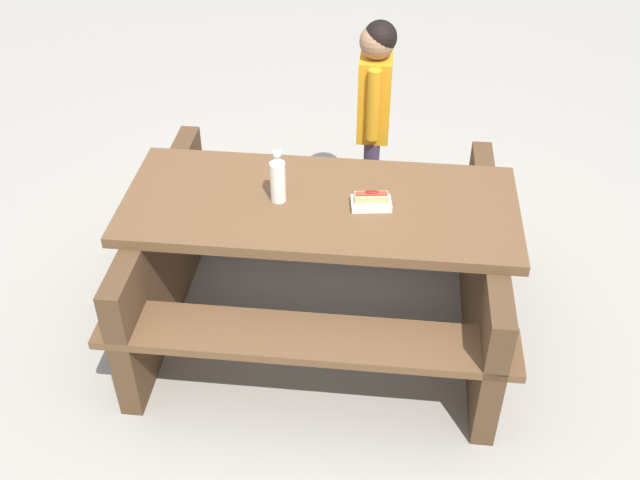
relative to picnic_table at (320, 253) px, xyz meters
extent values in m
plane|color=gray|center=(0.00, 0.00, -0.44)|extent=(30.00, 30.00, 0.00)
cube|color=brown|center=(0.00, 0.00, 0.28)|extent=(1.87, 0.96, 0.05)
cube|color=brown|center=(-0.06, 0.56, -0.01)|extent=(1.82, 0.48, 0.04)
cube|color=brown|center=(0.06, -0.56, -0.01)|extent=(1.82, 0.48, 0.04)
cube|color=#4D3520|center=(0.78, 0.09, -0.09)|extent=(0.26, 1.40, 0.70)
cube|color=#4D3520|center=(-0.78, -0.09, -0.09)|extent=(0.26, 1.40, 0.70)
cylinder|color=silver|center=(-0.19, -0.03, 0.40)|extent=(0.07, 0.07, 0.20)
cone|color=silver|center=(-0.19, -0.03, 0.52)|extent=(0.06, 0.06, 0.04)
cylinder|color=silver|center=(-0.19, -0.03, 0.55)|extent=(0.04, 0.04, 0.02)
cube|color=white|center=(0.23, 0.01, 0.32)|extent=(0.20, 0.15, 0.03)
cube|color=#D8B272|center=(0.23, 0.01, 0.35)|extent=(0.16, 0.09, 0.04)
cylinder|color=maroon|center=(0.23, 0.01, 0.37)|extent=(0.14, 0.06, 0.03)
ellipsoid|color=maroon|center=(0.23, 0.01, 0.38)|extent=(0.07, 0.04, 0.01)
cylinder|color=#3F334C|center=(0.10, 0.88, -0.16)|extent=(0.09, 0.09, 0.56)
cylinder|color=#3F334C|center=(0.09, 1.01, -0.16)|extent=(0.09, 0.09, 0.56)
cube|color=orange|center=(0.09, 0.95, 0.35)|extent=(0.19, 0.20, 0.47)
cylinder|color=orange|center=(0.11, 0.83, 0.38)|extent=(0.07, 0.07, 0.40)
cylinder|color=orange|center=(0.08, 1.06, 0.38)|extent=(0.07, 0.07, 0.40)
sphere|color=#997051|center=(0.09, 0.95, 0.68)|extent=(0.19, 0.19, 0.19)
sphere|color=black|center=(0.11, 0.95, 0.71)|extent=(0.18, 0.18, 0.18)
camera|label=1|loc=(0.61, -2.75, 2.27)|focal=42.37mm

